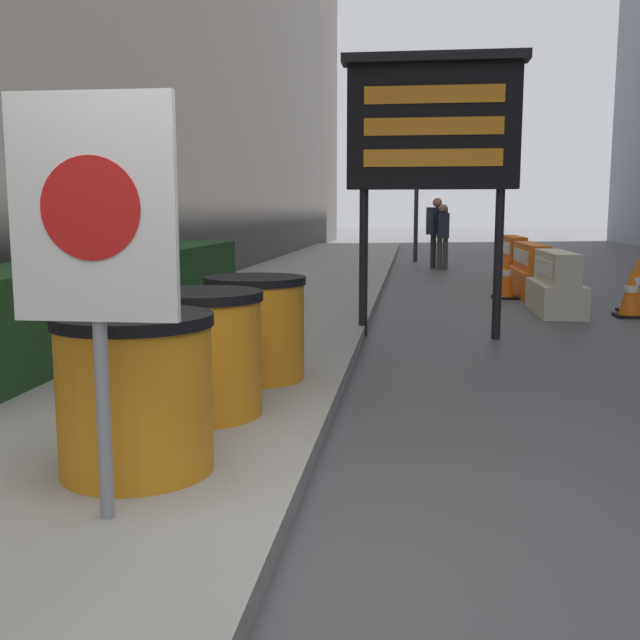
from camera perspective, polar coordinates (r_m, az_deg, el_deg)
name	(u,v)px	position (r m, az deg, el deg)	size (l,w,h in m)	color
ground_plane	(272,577)	(3.14, -3.71, -18.94)	(120.00, 120.00, 0.00)	#474749
hedge_strip	(119,291)	(8.62, -15.05, 2.11)	(0.90, 7.27, 0.84)	#1E421E
barrel_drum_foreground	(135,393)	(3.89, -13.88, -5.40)	(0.80, 0.80, 0.81)	orange
barrel_drum_middle	(202,353)	(4.88, -9.00, -2.48)	(0.80, 0.80, 0.81)	orange
barrel_drum_back	(255,327)	(5.89, -4.96, -0.57)	(0.80, 0.80, 0.81)	orange
warning_sign	(94,233)	(3.19, -16.85, 6.37)	(0.70, 0.08, 1.78)	gray
message_board	(433,128)	(8.58, 8.60, 14.29)	(2.01, 0.36, 3.12)	black
jersey_barrier_cream	(556,286)	(11.10, 17.53, 2.48)	(0.59, 1.68, 0.87)	beige
jersey_barrier_orange_near	(530,272)	(13.45, 15.71, 3.53)	(0.53, 2.07, 0.88)	orange
jersey_barrier_orange_far	(513,262)	(15.76, 14.46, 4.31)	(0.50, 1.88, 0.93)	orange
traffic_cone_near	(631,293)	(10.99, 22.61, 1.90)	(0.38, 0.38, 0.68)	black
traffic_cone_mid	(505,277)	(12.73, 13.94, 3.22)	(0.41, 0.41, 0.74)	black
traffic_cone_far	(637,285)	(11.54, 23.00, 2.44)	(0.44, 0.44, 0.79)	black
traffic_light_near_curb	(417,151)	(21.50, 7.42, 12.66)	(0.28, 0.45, 4.28)	#2D2D30
pedestrian_worker	(443,231)	(18.86, 9.35, 6.71)	(0.30, 0.44, 1.60)	#514C42
pedestrian_passerby	(437,227)	(19.12, 8.89, 7.02)	(0.54, 0.49, 1.76)	#333338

